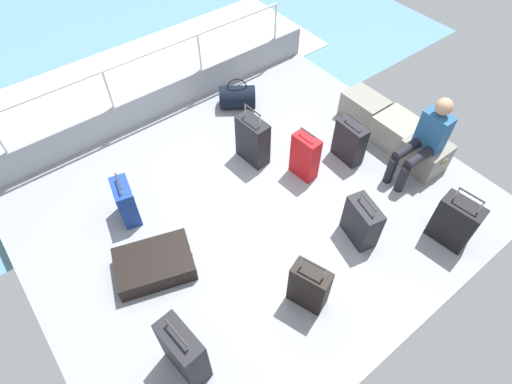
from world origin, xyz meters
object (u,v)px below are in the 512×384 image
object	(u,v)px
cargo_crate_1	(397,131)
suitcase_4	(455,222)
cargo_crate_2	(425,155)
suitcase_0	(305,156)
suitcase_3	(184,352)
suitcase_6	(309,287)
cargo_crate_0	(364,108)
suitcase_1	(362,222)
passenger_seated	(425,139)
suitcase_2	(253,140)
suitcase_7	(155,264)
suitcase_8	(126,202)
suitcase_5	(350,142)

from	to	relation	value
cargo_crate_1	suitcase_4	bearing A→B (deg)	-28.06
cargo_crate_2	suitcase_0	size ratio (longest dim) A/B	0.76
suitcase_3	suitcase_6	size ratio (longest dim) A/B	1.07
cargo_crate_0	suitcase_1	world-z (taller)	suitcase_1
passenger_seated	suitcase_3	bearing A→B (deg)	-85.36
suitcase_2	suitcase_0	bearing A→B (deg)	29.17
cargo_crate_1	suitcase_6	size ratio (longest dim) A/B	0.78
cargo_crate_0	suitcase_1	distance (m)	2.07
suitcase_3	suitcase_7	xyz separation A→B (m)	(-1.06, 0.25, -0.24)
cargo_crate_2	suitcase_6	world-z (taller)	suitcase_6
suitcase_0	suitcase_8	size ratio (longest dim) A/B	1.13
passenger_seated	suitcase_7	world-z (taller)	passenger_seated
passenger_seated	suitcase_2	world-z (taller)	passenger_seated
suitcase_1	suitcase_5	xyz separation A→B (m)	(-0.96, 0.80, 0.01)
cargo_crate_0	suitcase_8	size ratio (longest dim) A/B	1.00
cargo_crate_1	suitcase_2	distance (m)	1.96
cargo_crate_2	suitcase_1	size ratio (longest dim) A/B	0.86
suitcase_4	suitcase_8	bearing A→B (deg)	-132.74
cargo_crate_0	suitcase_4	distance (m)	2.16
suitcase_2	suitcase_7	xyz separation A→B (m)	(0.68, -1.84, -0.21)
suitcase_5	suitcase_1	bearing A→B (deg)	-39.81
suitcase_4	suitcase_8	distance (m)	3.66
suitcase_6	suitcase_8	distance (m)	2.27
cargo_crate_1	suitcase_7	world-z (taller)	cargo_crate_1
suitcase_7	cargo_crate_0	bearing A→B (deg)	95.52
suitcase_5	suitcase_8	xyz separation A→B (m)	(-0.89, -2.72, -0.02)
suitcase_1	suitcase_7	bearing A→B (deg)	-116.85
cargo_crate_0	suitcase_6	distance (m)	3.01
cargo_crate_1	suitcase_7	bearing A→B (deg)	-94.31
suitcase_1	suitcase_3	world-z (taller)	suitcase_3
suitcase_2	cargo_crate_2	bearing A→B (deg)	48.61
cargo_crate_2	suitcase_1	bearing A→B (deg)	-80.02
cargo_crate_0	suitcase_6	xyz separation A→B (m)	(1.60, -2.54, 0.10)
passenger_seated	suitcase_6	world-z (taller)	passenger_seated
cargo_crate_1	suitcase_7	xyz separation A→B (m)	(-0.27, -3.55, -0.09)
cargo_crate_2	suitcase_7	bearing A→B (deg)	-102.47
suitcase_0	suitcase_5	world-z (taller)	suitcase_0
passenger_seated	suitcase_1	world-z (taller)	passenger_seated
suitcase_2	suitcase_4	distance (m)	2.54
suitcase_0	suitcase_7	size ratio (longest dim) A/B	0.77
suitcase_4	suitcase_7	xyz separation A→B (m)	(-1.67, -2.80, -0.20)
cargo_crate_1	cargo_crate_2	xyz separation A→B (m)	(0.51, -0.06, -0.00)
suitcase_1	suitcase_6	distance (m)	1.02
cargo_crate_0	suitcase_8	bearing A→B (deg)	-97.71
suitcase_5	suitcase_8	size ratio (longest dim) A/B	1.07
cargo_crate_2	suitcase_3	xyz separation A→B (m)	(0.29, -3.75, 0.15)
cargo_crate_0	suitcase_5	bearing A→B (deg)	-60.91
cargo_crate_1	passenger_seated	size ratio (longest dim) A/B	0.53
suitcase_3	suitcase_5	world-z (taller)	suitcase_3
suitcase_0	suitcase_6	distance (m)	1.75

